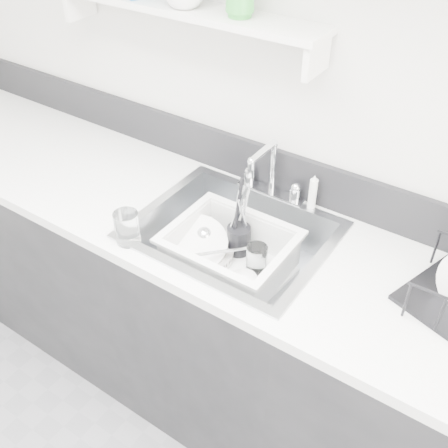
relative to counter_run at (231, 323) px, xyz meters
The scene contains 13 objects.
counter_run is the anchor object (origin of this frame).
backsplash 0.62m from the counter_run, 90.00° to the left, with size 3.20×0.02×0.16m, color black.
sink 0.37m from the counter_run, ahead, with size 0.64×0.52×0.20m, color silver, non-canonical shape.
faucet 0.58m from the counter_run, 90.00° to the left, with size 0.26×0.18×0.23m.
side_sprayer 0.61m from the counter_run, 57.89° to the left, with size 0.03×0.03×0.14m, color white.
wall_shelf 1.13m from the counter_run, 146.69° to the left, with size 1.00×0.16×0.12m.
wash_tub 0.37m from the counter_run, 85.83° to the right, with size 0.41×0.33×0.16m, color white, non-canonical shape.
plate_stack 0.36m from the counter_run, 165.68° to the right, with size 0.28×0.27×0.11m.
utensil_cup 0.38m from the counter_run, 106.28° to the left, with size 0.08×0.08×0.28m.
ladle 0.35m from the counter_run, 167.45° to the right, with size 0.27×0.10×0.08m, color silver, non-canonical shape.
tumbler_in_tub 0.37m from the counter_run, 15.67° to the left, with size 0.07×0.07×0.10m, color white.
tumbler_counter 0.62m from the counter_run, 136.71° to the right, with size 0.08×0.08×0.11m, color white.
bowl_small 0.34m from the counter_run, 36.09° to the right, with size 0.10×0.10×0.03m, color white.
Camera 1 is at (0.74, 0.06, 2.01)m, focal length 42.00 mm.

